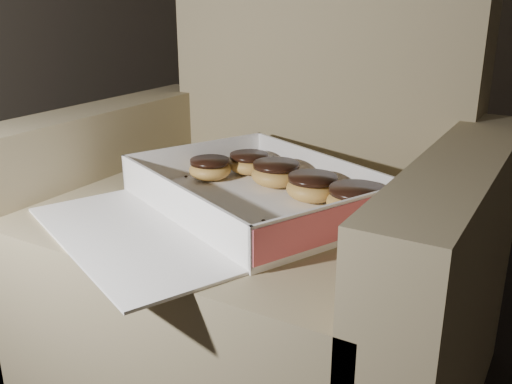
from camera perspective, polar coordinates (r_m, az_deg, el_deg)
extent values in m
cube|color=#927F5D|center=(1.20, -0.69, -10.02)|extent=(0.72, 0.72, 0.42)
cube|color=#927F5D|center=(1.34, 6.68, 14.13)|extent=(0.72, 0.14, 0.52)
cube|color=#927F5D|center=(1.39, -14.63, -3.21)|extent=(0.12, 0.72, 0.56)
cube|color=#927F5D|center=(1.04, 18.31, -11.46)|extent=(0.12, 0.72, 0.56)
cube|color=white|center=(1.06, 0.00, -1.22)|extent=(0.54, 0.49, 0.01)
cube|color=white|center=(1.15, 6.69, 2.19)|extent=(0.41, 0.19, 0.07)
cube|color=white|center=(0.97, -7.92, -1.10)|extent=(0.41, 0.19, 0.07)
cube|color=white|center=(1.23, -5.93, 3.36)|extent=(0.14, 0.31, 0.07)
cube|color=white|center=(0.89, 8.18, -3.00)|extent=(0.14, 0.31, 0.07)
cube|color=#E85D6B|center=(0.89, 8.38, -3.09)|extent=(0.14, 0.30, 0.06)
cube|color=white|center=(0.95, -12.94, -4.45)|extent=(0.48, 0.35, 0.01)
ellipsoid|color=#E4B04F|center=(1.14, 2.01, 1.73)|extent=(0.10, 0.10, 0.05)
cylinder|color=black|center=(1.14, 2.02, 2.73)|extent=(0.09, 0.09, 0.01)
ellipsoid|color=#E4B04F|center=(1.00, 10.06, -1.04)|extent=(0.11, 0.11, 0.05)
cylinder|color=black|center=(0.99, 10.13, 0.16)|extent=(0.10, 0.10, 0.01)
ellipsoid|color=#E4B04F|center=(1.19, -4.62, 2.23)|extent=(0.09, 0.09, 0.04)
cylinder|color=black|center=(1.18, -4.65, 3.08)|extent=(0.08, 0.08, 0.01)
ellipsoid|color=#E4B04F|center=(1.07, 5.66, 0.34)|extent=(0.10, 0.10, 0.05)
cylinder|color=black|center=(1.06, 5.70, 1.40)|extent=(0.09, 0.09, 0.01)
ellipsoid|color=#E4B04F|center=(1.22, -0.70, 2.81)|extent=(0.09, 0.09, 0.04)
cylinder|color=black|center=(1.22, -0.70, 3.64)|extent=(0.08, 0.08, 0.01)
ellipsoid|color=black|center=(0.90, 3.91, -4.76)|extent=(0.01, 0.01, 0.00)
ellipsoid|color=black|center=(0.97, 0.75, -2.86)|extent=(0.01, 0.01, 0.00)
ellipsoid|color=black|center=(0.92, -0.70, -4.06)|extent=(0.01, 0.01, 0.00)
ellipsoid|color=black|center=(1.21, -7.03, 1.56)|extent=(0.01, 0.01, 0.00)
ellipsoid|color=black|center=(1.01, -3.77, -1.95)|extent=(0.01, 0.01, 0.00)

